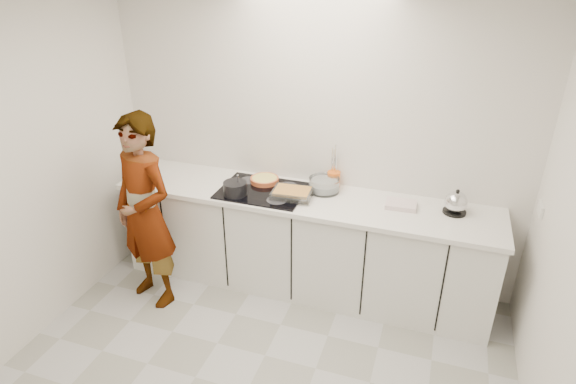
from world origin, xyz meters
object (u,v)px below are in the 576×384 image
(hob, at_px, (263,191))
(baking_dish, at_px, (292,193))
(utensil_crock, at_px, (334,179))
(saucepan, at_px, (235,188))
(kettle, at_px, (456,203))
(tart_dish, at_px, (265,180))
(mixing_bowl, at_px, (324,185))
(cook, at_px, (145,213))

(hob, relative_size, baking_dish, 2.12)
(hob, xyz_separation_m, utensil_crock, (0.55, 0.28, 0.06))
(saucepan, distance_m, kettle, 1.77)
(utensil_crock, bearing_deg, saucepan, -149.39)
(tart_dish, bearing_deg, mixing_bowl, 1.81)
(cook, bearing_deg, saucepan, 49.81)
(baking_dish, bearing_deg, utensil_crock, 50.04)
(hob, bearing_deg, cook, -146.58)
(mixing_bowl, distance_m, kettle, 1.07)
(tart_dish, xyz_separation_m, kettle, (1.60, -0.03, 0.05))
(mixing_bowl, bearing_deg, cook, -151.57)
(hob, xyz_separation_m, tart_dish, (-0.04, 0.15, 0.03))
(tart_dish, bearing_deg, utensil_crock, 12.39)
(mixing_bowl, height_order, cook, cook)
(utensil_crock, bearing_deg, hob, -152.71)
(cook, bearing_deg, baking_dish, 42.79)
(hob, relative_size, kettle, 3.04)
(tart_dish, height_order, kettle, kettle)
(baking_dish, xyz_separation_m, cook, (-1.10, -0.50, -0.12))
(hob, height_order, tart_dish, tart_dish)
(cook, bearing_deg, mixing_bowl, 46.69)
(baking_dish, relative_size, utensil_crock, 2.42)
(baking_dish, distance_m, mixing_bowl, 0.30)
(tart_dish, xyz_separation_m, baking_dish, (0.32, -0.19, 0.01))
(tart_dish, distance_m, baking_dish, 0.37)
(kettle, xyz_separation_m, cook, (-2.38, -0.67, -0.16))
(utensil_crock, bearing_deg, cook, -148.95)
(hob, height_order, kettle, kettle)
(kettle, bearing_deg, saucepan, -171.00)
(hob, relative_size, saucepan, 3.17)
(hob, distance_m, tart_dish, 0.16)
(kettle, relative_size, cook, 0.14)
(tart_dish, bearing_deg, cook, -138.26)
(tart_dish, height_order, baking_dish, baking_dish)
(hob, relative_size, tart_dish, 2.73)
(mixing_bowl, height_order, utensil_crock, utensil_crock)
(mixing_bowl, bearing_deg, saucepan, -154.66)
(tart_dish, distance_m, saucepan, 0.34)
(tart_dish, height_order, mixing_bowl, mixing_bowl)
(saucepan, distance_m, cook, 0.76)
(tart_dish, relative_size, cook, 0.16)
(mixing_bowl, distance_m, cook, 1.50)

